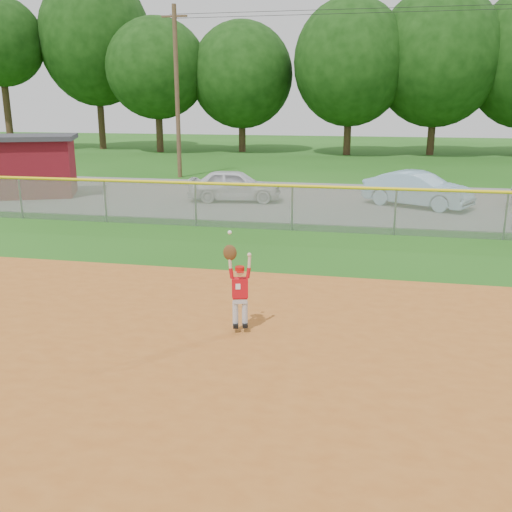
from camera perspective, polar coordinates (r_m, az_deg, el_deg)
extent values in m
plane|color=#1D5212|center=(9.84, -4.64, -10.33)|extent=(120.00, 120.00, 0.00)
cube|color=#A1551D|center=(7.39, -11.44, -20.02)|extent=(24.00, 16.00, 0.04)
cube|color=#65625E|center=(24.99, 5.51, 5.61)|extent=(44.00, 10.00, 0.03)
imported|color=silver|center=(24.45, -2.15, 7.09)|extent=(4.11, 2.08, 1.34)
imported|color=#82ABC2|center=(24.01, 15.84, 6.43)|extent=(4.47, 3.27, 1.41)
cube|color=#5C0D14|center=(27.58, -21.18, 8.18)|extent=(3.89, 3.46, 2.51)
cube|color=#333338|center=(27.46, -21.46, 10.98)|extent=(4.42, 3.98, 0.20)
cube|color=gray|center=(18.99, 3.63, 4.77)|extent=(40.00, 0.03, 1.50)
cylinder|color=yellow|center=(18.87, 3.67, 7.01)|extent=(40.00, 0.10, 0.10)
cylinder|color=gray|center=(22.61, -22.47, 5.36)|extent=(0.06, 0.06, 1.50)
cylinder|color=gray|center=(20.95, -14.83, 5.30)|extent=(0.06, 0.06, 1.50)
cylinder|color=gray|center=(19.71, -6.05, 5.11)|extent=(0.06, 0.06, 1.50)
cylinder|color=gray|center=(18.99, 3.63, 4.77)|extent=(0.06, 0.06, 1.50)
cylinder|color=gray|center=(18.84, 13.75, 4.27)|extent=(0.06, 0.06, 1.50)
cylinder|color=gray|center=(19.28, 23.70, 3.65)|extent=(0.06, 0.06, 1.50)
cylinder|color=#4C3823|center=(32.26, -7.90, 15.76)|extent=(0.24, 0.24, 9.00)
cube|color=#4C3823|center=(32.52, -8.17, 22.65)|extent=(1.40, 0.10, 0.10)
cylinder|color=black|center=(30.79, 9.24, 22.83)|extent=(18.50, 0.02, 0.02)
cylinder|color=black|center=(30.82, 9.25, 23.20)|extent=(18.50, 0.02, 0.02)
cylinder|color=#422D1C|center=(52.73, -23.56, 12.80)|extent=(0.56, 0.56, 5.87)
ellipsoid|color=#193F0F|center=(52.90, -24.26, 18.99)|extent=(6.95, 6.95, 7.05)
cylinder|color=#422D1C|center=(52.30, -15.26, 13.64)|extent=(0.56, 0.56, 6.10)
ellipsoid|color=#193F0F|center=(52.50, -15.74, 20.14)|extent=(9.19, 9.19, 10.85)
cylinder|color=#422D1C|center=(48.22, -9.65, 12.85)|extent=(0.56, 0.56, 4.43)
ellipsoid|color=#193F0F|center=(48.23, -9.89, 17.99)|extent=(8.01, 8.01, 7.88)
cylinder|color=#422D1C|center=(47.90, -1.39, 12.84)|extent=(0.56, 0.56, 4.11)
ellipsoid|color=#193F0F|center=(47.88, -1.43, 17.64)|extent=(8.19, 8.19, 8.39)
cylinder|color=#422D1C|center=(45.72, 9.16, 12.87)|extent=(0.56, 0.56, 4.64)
ellipsoid|color=#193F0F|center=(45.75, 9.42, 18.55)|extent=(8.57, 8.57, 9.43)
cylinder|color=#422D1C|center=(47.08, 17.21, 12.61)|extent=(0.56, 0.56, 4.89)
ellipsoid|color=#193F0F|center=(47.14, 17.69, 18.40)|extent=(9.41, 9.41, 10.28)
cylinder|color=silver|center=(10.72, -2.07, -5.82)|extent=(0.13, 0.13, 0.49)
cylinder|color=silver|center=(10.73, -1.12, -5.80)|extent=(0.13, 0.13, 0.49)
cube|color=black|center=(10.77, -2.05, -6.92)|extent=(0.15, 0.21, 0.07)
cube|color=black|center=(10.78, -1.11, -6.90)|extent=(0.15, 0.21, 0.07)
cube|color=silver|center=(10.62, -1.61, -4.43)|extent=(0.28, 0.20, 0.10)
cube|color=maroon|center=(10.60, -1.61, -4.13)|extent=(0.29, 0.21, 0.04)
cube|color=red|center=(10.54, -1.62, -3.18)|extent=(0.33, 0.23, 0.37)
cube|color=white|center=(10.45, -1.81, -3.08)|extent=(0.09, 0.03, 0.11)
sphere|color=beige|center=(10.45, -1.63, -1.53)|extent=(0.21, 0.21, 0.17)
cylinder|color=#B5110B|center=(10.43, -1.63, -1.27)|extent=(0.21, 0.21, 0.08)
cube|color=#B5110B|center=(10.36, -1.61, -1.59)|extent=(0.15, 0.13, 0.02)
cylinder|color=red|center=(10.45, -2.49, -1.72)|extent=(0.11, 0.09, 0.20)
cylinder|color=beige|center=(10.39, -2.61, -0.64)|extent=(0.09, 0.08, 0.22)
ellipsoid|color=#4C2D14|center=(10.34, -2.62, 0.35)|extent=(0.28, 0.18, 0.29)
sphere|color=white|center=(10.25, -2.65, 2.37)|extent=(0.09, 0.09, 0.07)
cylinder|color=red|center=(10.46, -0.77, -1.69)|extent=(0.11, 0.09, 0.20)
cylinder|color=beige|center=(10.41, -0.67, -0.60)|extent=(0.09, 0.08, 0.22)
sphere|color=beige|center=(10.37, -0.67, 0.12)|extent=(0.10, 0.10, 0.08)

